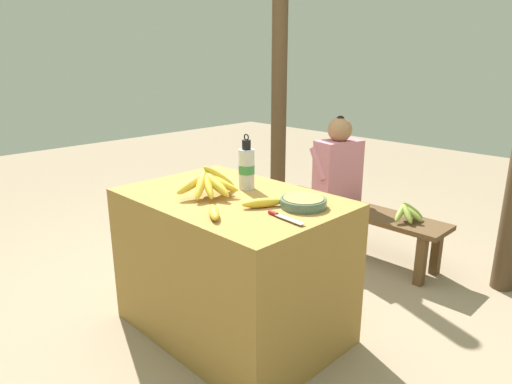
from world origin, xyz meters
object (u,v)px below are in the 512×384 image
object	(u,v)px
serving_bowl	(303,202)
wooden_bench	(354,215)
banana_bunch_green	(408,212)
water_bottle	(247,168)
loose_banana_side	(263,203)
banana_bunch_ripe	(210,182)
support_post_near	(279,76)
knife	(281,216)
loose_banana_front	(214,212)
seated_vendor	(334,175)

from	to	relation	value
serving_bowl	wooden_bench	xyz separation A→B (m)	(-0.49, 1.24, -0.50)
serving_bowl	banana_bunch_green	distance (m)	1.29
serving_bowl	water_bottle	distance (m)	0.43
serving_bowl	loose_banana_side	world-z (taller)	serving_bowl
water_bottle	banana_bunch_ripe	bearing A→B (deg)	-96.62
loose_banana_side	support_post_near	world-z (taller)	support_post_near
water_bottle	support_post_near	distance (m)	1.86
serving_bowl	banana_bunch_green	xyz separation A→B (m)	(-0.06, 1.24, -0.37)
water_bottle	loose_banana_side	size ratio (longest dim) A/B	1.46
banana_bunch_ripe	knife	bearing A→B (deg)	2.07
loose_banana_front	seated_vendor	bearing A→B (deg)	106.70
knife	support_post_near	world-z (taller)	support_post_near
loose_banana_front	knife	size ratio (longest dim) A/B	0.81
banana_bunch_green	water_bottle	bearing A→B (deg)	-106.86
knife	wooden_bench	size ratio (longest dim) A/B	0.15
water_bottle	loose_banana_side	xyz separation A→B (m)	(0.29, -0.17, -0.10)
loose_banana_side	wooden_bench	size ratio (longest dim) A/B	0.15
banana_bunch_ripe	support_post_near	world-z (taller)	support_post_near
wooden_bench	support_post_near	bearing A→B (deg)	166.66
loose_banana_side	wooden_bench	bearing A→B (deg)	104.25
loose_banana_front	loose_banana_side	size ratio (longest dim) A/B	0.85
wooden_bench	knife	bearing A→B (deg)	-70.27
water_bottle	knife	size ratio (longest dim) A/B	1.39
seated_vendor	support_post_near	distance (m)	1.13
banana_bunch_ripe	wooden_bench	world-z (taller)	banana_bunch_ripe
loose_banana_side	wooden_bench	world-z (taller)	loose_banana_side
banana_bunch_ripe	banana_bunch_green	distance (m)	1.56
loose_banana_side	banana_bunch_green	distance (m)	1.43
banana_bunch_ripe	water_bottle	bearing A→B (deg)	83.38
loose_banana_front	banana_bunch_green	distance (m)	1.68
banana_bunch_ripe	loose_banana_front	size ratio (longest dim) A/B	2.05
serving_bowl	wooden_bench	world-z (taller)	serving_bowl
wooden_bench	support_post_near	distance (m)	1.45
loose_banana_side	seated_vendor	world-z (taller)	seated_vendor
knife	seated_vendor	size ratio (longest dim) A/B	0.21
loose_banana_front	banana_bunch_green	size ratio (longest dim) A/B	0.57
water_bottle	seated_vendor	size ratio (longest dim) A/B	0.29
knife	banana_bunch_ripe	bearing A→B (deg)	-172.78
wooden_bench	support_post_near	xyz separation A→B (m)	(-1.03, 0.24, 1.00)
knife	wooden_bench	xyz separation A→B (m)	(-0.51, 1.43, -0.49)
banana_bunch_ripe	loose_banana_front	distance (m)	0.32
loose_banana_side	seated_vendor	size ratio (longest dim) A/B	0.20
seated_vendor	banana_bunch_green	xyz separation A→B (m)	(0.62, 0.02, -0.15)
serving_bowl	loose_banana_side	size ratio (longest dim) A/B	1.08
wooden_bench	banana_bunch_green	world-z (taller)	banana_bunch_green
banana_bunch_green	loose_banana_side	bearing A→B (deg)	-93.30
serving_bowl	water_bottle	xyz separation A→B (m)	(-0.42, 0.03, 0.09)
banana_bunch_ripe	banana_bunch_green	xyz separation A→B (m)	(0.39, 1.45, -0.42)
serving_bowl	banana_bunch_green	world-z (taller)	serving_bowl
banana_bunch_green	support_post_near	xyz separation A→B (m)	(-1.45, 0.24, 0.87)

